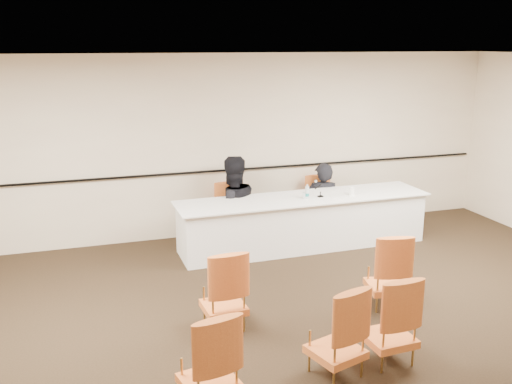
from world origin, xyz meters
The scene contains 19 objects.
floor centered at (0.00, 0.00, 0.00)m, with size 10.00×10.00×0.00m, color black.
ceiling centered at (0.00, 0.00, 3.00)m, with size 10.00×10.00×0.00m, color silver.
wall_back centered at (0.00, 4.00, 1.50)m, with size 10.00×0.04×3.00m, color beige.
wall_rail centered at (0.00, 3.96, 1.10)m, with size 9.80×0.04×0.03m, color black.
panel_table centered at (1.14, 2.96, 0.40)m, with size 4.04×0.93×0.81m, color white, non-canonical shape.
panelist_main centered at (1.73, 3.55, 0.38)m, with size 0.60×0.39×1.64m, color black.
panelist_main_chair centered at (1.73, 3.55, 0.47)m, with size 0.50×0.50×0.95m, color #BA4721, non-canonical shape.
panelist_second centered at (0.13, 3.53, 0.48)m, with size 0.91×0.71×1.87m, color black.
panelist_second_chair centered at (0.13, 3.53, 0.47)m, with size 0.50×0.50×0.95m, color #BA4721, non-canonical shape.
papers centered at (1.70, 2.89, 0.81)m, with size 0.30×0.22×0.00m, color white.
microphone centered at (1.40, 2.90, 0.94)m, with size 0.09×0.18×0.25m, color black, non-canonical shape.
water_bottle centered at (1.16, 2.88, 0.92)m, with size 0.07×0.07×0.22m, color teal, non-canonical shape.
drinking_glass centered at (1.13, 2.90, 0.86)m, with size 0.06×0.06×0.10m, color silver.
coffee_cup centered at (1.91, 2.84, 0.88)m, with size 0.09×0.09×0.14m, color white.
aud_chair_front_left centered at (-0.75, 0.75, 0.47)m, with size 0.50×0.50×0.95m, color #BA4721, non-canonical shape.
aud_chair_front_right centered at (1.31, 0.68, 0.47)m, with size 0.50×0.50×0.95m, color #BA4721, non-canonical shape.
aud_chair_back_left centered at (-1.25, -0.65, 0.47)m, with size 0.50×0.50×0.95m, color #BA4721, non-canonical shape.
aud_chair_back_mid centered at (0.04, -0.52, 0.47)m, with size 0.50×0.50×0.95m, color #BA4721, non-canonical shape.
aud_chair_back_right centered at (0.66, -0.45, 0.47)m, with size 0.50×0.50×0.95m, color #BA4721, non-canonical shape.
Camera 1 is at (-2.22, -5.00, 3.15)m, focal length 40.00 mm.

